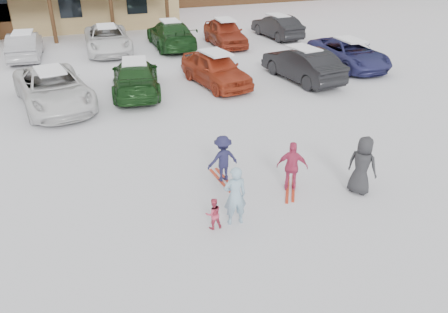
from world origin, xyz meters
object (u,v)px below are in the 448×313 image
object	(u,v)px
parked_car_3	(136,77)
parked_car_12	(225,33)
toddler_red	(213,214)
child_navy	(223,159)
bystander_dark	(362,165)
parked_car_6	(348,53)
parked_car_4	(216,69)
parked_car_13	(277,26)
parked_car_5	(302,64)
parked_car_9	(25,46)
parked_car_11	(171,34)
parked_car_10	(108,39)
parked_car_2	(53,88)
adult_skier	(235,196)
child_magenta	(292,167)

from	to	relation	value
parked_car_3	parked_car_12	world-z (taller)	parked_car_12
toddler_red	child_navy	xyz separation A→B (m)	(0.98, 2.02, 0.29)
bystander_dark	parked_car_6	world-z (taller)	bystander_dark
parked_car_4	parked_car_13	world-z (taller)	parked_car_4
parked_car_5	parked_car_9	distance (m)	15.02
parked_car_11	parked_car_12	xyz separation A→B (m)	(3.23, -0.61, -0.01)
parked_car_10	parked_car_6	bearing A→B (deg)	-31.14
parked_car_3	parked_car_5	world-z (taller)	parked_car_5
child_navy	parked_car_2	world-z (taller)	parked_car_2
toddler_red	adult_skier	bearing A→B (deg)	-177.58
parked_car_11	parked_car_5	bearing A→B (deg)	117.97
parked_car_2	parked_car_12	bearing A→B (deg)	26.39
parked_car_6	child_navy	bearing A→B (deg)	-140.16
parked_car_2	parked_car_9	xyz separation A→B (m)	(-1.30, 8.17, -0.03)
child_magenta	bystander_dark	bearing A→B (deg)	-174.91
parked_car_2	parked_car_10	distance (m)	8.75
adult_skier	parked_car_3	xyz separation A→B (m)	(-0.53, 10.34, -0.07)
parked_car_6	parked_car_13	xyz separation A→B (m)	(-0.41, 7.37, 0.02)
child_navy	bystander_dark	bearing A→B (deg)	145.83
parked_car_10	parked_car_13	size ratio (longest dim) A/B	1.21
child_magenta	parked_car_4	size ratio (longest dim) A/B	0.33
parked_car_2	parked_car_5	world-z (taller)	parked_car_5
bystander_dark	parked_car_9	distance (m)	19.98
toddler_red	child_magenta	world-z (taller)	child_magenta
parked_car_6	parked_car_10	bearing A→B (deg)	145.71
parked_car_11	parked_car_4	bearing A→B (deg)	92.51
parked_car_3	parked_car_13	xyz separation A→B (m)	(10.57, 7.62, 0.01)
child_magenta	parked_car_4	bearing A→B (deg)	-67.21
parked_car_11	child_navy	bearing A→B (deg)	82.29
parked_car_4	parked_car_10	xyz separation A→B (m)	(-3.85, 7.86, -0.01)
parked_car_9	parked_car_13	bearing A→B (deg)	-176.88
child_navy	bystander_dark	world-z (taller)	bystander_dark
adult_skier	parked_car_12	world-z (taller)	adult_skier
child_navy	parked_car_12	xyz separation A→B (m)	(5.70, 15.16, 0.08)
toddler_red	bystander_dark	world-z (taller)	bystander_dark
child_navy	toddler_red	bearing A→B (deg)	59.58
child_navy	parked_car_10	size ratio (longest dim) A/B	0.26
parked_car_3	parked_car_10	xyz separation A→B (m)	(-0.24, 7.70, 0.03)
bystander_dark	parked_car_9	size ratio (longest dim) A/B	0.38
toddler_red	parked_car_2	distance (m)	10.44
parked_car_13	child_magenta	bearing A→B (deg)	59.54
parked_car_3	parked_car_9	world-z (taller)	parked_car_9
adult_skier	child_navy	distance (m)	2.06
parked_car_9	child_navy	bearing A→B (deg)	112.74
child_magenta	parked_car_12	world-z (taller)	parked_car_12
parked_car_2	parked_car_9	size ratio (longest dim) A/B	1.24
bystander_dark	parked_car_13	world-z (taller)	bystander_dark
parked_car_6	parked_car_11	xyz separation A→B (m)	(-7.55, 7.19, 0.08)
parked_car_12	adult_skier	bearing A→B (deg)	-106.83
parked_car_2	parked_car_3	xyz separation A→B (m)	(3.37, 0.47, -0.04)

